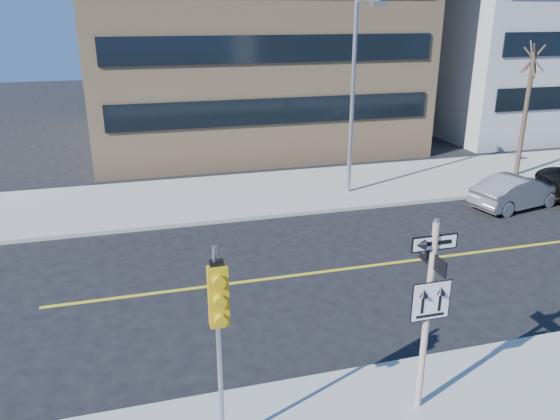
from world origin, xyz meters
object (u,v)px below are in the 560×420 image
object	(u,v)px
traffic_signal	(219,313)
sign_pole	(428,307)
street_tree_west	(533,62)
streetlight_a	(355,87)
parked_car_b	(518,192)

from	to	relation	value
traffic_signal	sign_pole	bearing A→B (deg)	2.11
sign_pole	street_tree_west	bearing A→B (deg)	46.74
streetlight_a	street_tree_west	distance (m)	9.05
streetlight_a	street_tree_west	bearing A→B (deg)	3.45
sign_pole	street_tree_west	xyz separation A→B (m)	(13.00, 13.81, 3.09)
traffic_signal	parked_car_b	size ratio (longest dim) A/B	0.95
parked_car_b	streetlight_a	bearing A→B (deg)	50.06
traffic_signal	street_tree_west	xyz separation A→B (m)	(17.00, 13.96, 2.50)
streetlight_a	sign_pole	bearing A→B (deg)	-106.77
sign_pole	parked_car_b	size ratio (longest dim) A/B	0.96
traffic_signal	streetlight_a	xyz separation A→B (m)	(8.00, 13.42, 1.73)
streetlight_a	street_tree_west	size ratio (longest dim) A/B	1.26
parked_car_b	streetlight_a	distance (m)	8.00
parked_car_b	street_tree_west	bearing A→B (deg)	-49.72
street_tree_west	traffic_signal	bearing A→B (deg)	-140.61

